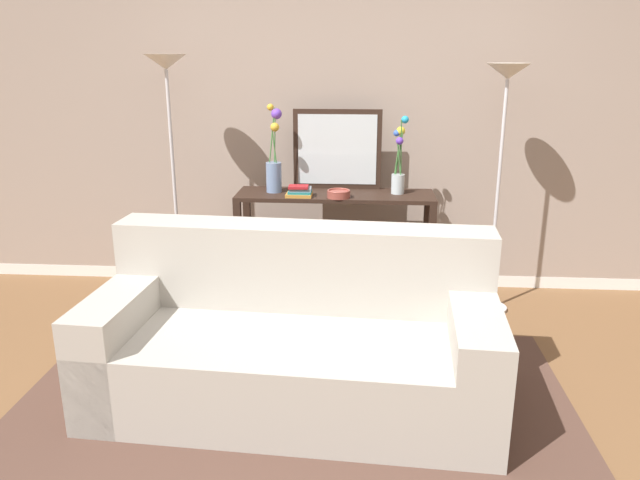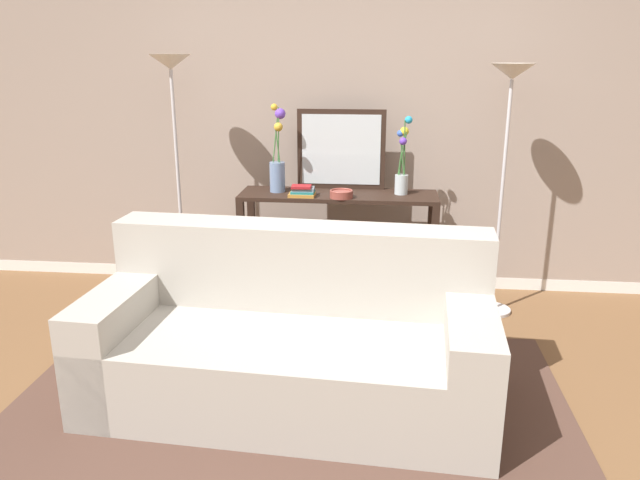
{
  "view_description": "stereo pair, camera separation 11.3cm",
  "coord_description": "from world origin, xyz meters",
  "views": [
    {
      "loc": [
        0.11,
        -2.43,
        1.76
      ],
      "look_at": [
        -0.15,
        1.09,
        0.68
      ],
      "focal_mm": 34.61,
      "sensor_mm": 36.0,
      "label": 1
    },
    {
      "loc": [
        0.22,
        -2.42,
        1.76
      ],
      "look_at": [
        -0.15,
        1.09,
        0.68
      ],
      "focal_mm": 34.61,
      "sensor_mm": 36.0,
      "label": 2
    }
  ],
  "objects": [
    {
      "name": "book_row_under_console",
      "position": [
        -0.46,
        1.8,
        0.06
      ],
      "size": [
        0.38,
        0.18,
        0.13
      ],
      "color": "gold",
      "rests_on": "ground"
    },
    {
      "name": "vase_short_flowers",
      "position": [
        0.35,
        1.83,
        1.01
      ],
      "size": [
        0.1,
        0.12,
        0.54
      ],
      "color": "silver",
      "rests_on": "console_table"
    },
    {
      "name": "area_rug",
      "position": [
        -0.23,
        0.28,
        0.01
      ],
      "size": [
        2.88,
        1.95,
        0.01
      ],
      "color": "#51382D",
      "rests_on": "ground"
    },
    {
      "name": "book_stack",
      "position": [
        -0.33,
        1.69,
        0.84
      ],
      "size": [
        0.18,
        0.14,
        0.08
      ],
      "color": "#B77F33",
      "rests_on": "console_table"
    },
    {
      "name": "ground_plane",
      "position": [
        0.0,
        0.0,
        -0.01
      ],
      "size": [
        16.0,
        16.0,
        0.02
      ],
      "primitive_type": "cube",
      "color": "brown"
    },
    {
      "name": "couch",
      "position": [
        -0.23,
        0.45,
        0.31
      ],
      "size": [
        2.08,
        1.03,
        0.88
      ],
      "color": "#ADA89E",
      "rests_on": "ground"
    },
    {
      "name": "back_wall",
      "position": [
        0.0,
        2.24,
        1.42
      ],
      "size": [
        12.0,
        0.15,
        2.85
      ],
      "color": "white",
      "rests_on": "ground"
    },
    {
      "name": "floor_lamp_left",
      "position": [
        -1.21,
        1.72,
        1.37
      ],
      "size": [
        0.28,
        0.28,
        1.75
      ],
      "color": "silver",
      "rests_on": "ground"
    },
    {
      "name": "wall_mirror",
      "position": [
        -0.09,
        1.96,
        1.09
      ],
      "size": [
        0.63,
        0.02,
        0.57
      ],
      "color": "black",
      "rests_on": "console_table"
    },
    {
      "name": "vase_tall_flowers",
      "position": [
        -0.52,
        1.82,
        1.01
      ],
      "size": [
        0.12,
        0.13,
        0.61
      ],
      "color": "#6B84AD",
      "rests_on": "console_table"
    },
    {
      "name": "floor_lamp_right",
      "position": [
        1.01,
        1.72,
        1.33
      ],
      "size": [
        0.28,
        0.28,
        1.69
      ],
      "color": "silver",
      "rests_on": "ground"
    },
    {
      "name": "console_table",
      "position": [
        -0.09,
        1.8,
        0.57
      ],
      "size": [
        1.38,
        0.4,
        0.81
      ],
      "color": "black",
      "rests_on": "ground"
    },
    {
      "name": "fruit_bowl",
      "position": [
        -0.06,
        1.67,
        0.84
      ],
      "size": [
        0.16,
        0.16,
        0.05
      ],
      "color": "brown",
      "rests_on": "console_table"
    }
  ]
}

